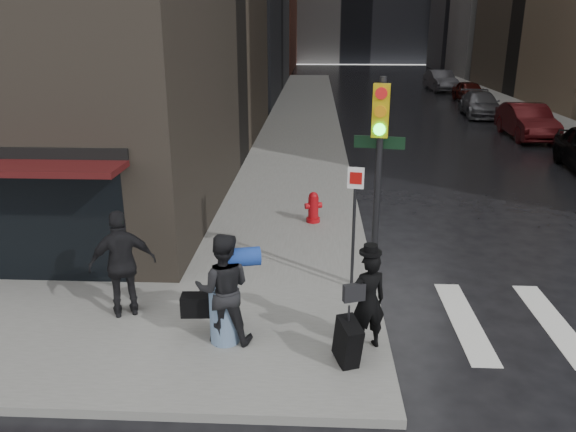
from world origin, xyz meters
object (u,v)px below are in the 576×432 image
(man_jeans, at_px, (223,289))
(fire_hydrant, at_px, (313,209))
(traffic_light, at_px, (377,159))
(parked_car_3, at_px, (481,104))
(parked_car_2, at_px, (527,121))
(man_overcoat, at_px, (364,308))
(man_greycoat, at_px, (123,264))
(parked_car_4, at_px, (470,91))
(parked_car_5, at_px, (440,81))

(man_jeans, xyz_separation_m, fire_hydrant, (1.43, 6.02, -0.58))
(traffic_light, height_order, fire_hydrant, traffic_light)
(parked_car_3, bearing_deg, traffic_light, -105.44)
(man_jeans, distance_m, parked_car_2, 22.25)
(man_overcoat, xyz_separation_m, fire_hydrant, (-0.83, 6.19, -0.39))
(man_greycoat, xyz_separation_m, parked_car_4, (14.14, 31.68, -0.44))
(fire_hydrant, xyz_separation_m, parked_car_5, (10.15, 33.20, 0.30))
(man_overcoat, distance_m, man_greycoat, 4.29)
(parked_car_4, bearing_deg, traffic_light, -110.66)
(traffic_light, height_order, parked_car_4, traffic_light)
(man_jeans, bearing_deg, parked_car_5, -110.13)
(man_greycoat, bearing_deg, parked_car_4, -136.42)
(man_jeans, distance_m, parked_car_3, 28.09)
(fire_hydrant, distance_m, parked_car_2, 16.46)
(parked_car_5, bearing_deg, man_greycoat, -112.93)
(man_jeans, distance_m, parked_car_5, 40.90)
(parked_car_4, bearing_deg, parked_car_5, 92.37)
(parked_car_3, bearing_deg, man_overcoat, -104.56)
(man_overcoat, bearing_deg, man_jeans, -24.11)
(man_jeans, bearing_deg, traffic_light, -146.69)
(man_jeans, bearing_deg, man_greycoat, -26.79)
(parked_car_2, distance_m, parked_car_5, 20.17)
(parked_car_4, bearing_deg, parked_car_3, -102.20)
(man_greycoat, bearing_deg, traffic_light, 171.71)
(man_overcoat, distance_m, parked_car_4, 34.16)
(man_greycoat, bearing_deg, parked_car_5, -131.73)
(fire_hydrant, bearing_deg, man_overcoat, -82.37)
(man_jeans, distance_m, man_greycoat, 2.08)
(man_greycoat, distance_m, parked_car_5, 40.71)
(man_overcoat, relative_size, parked_car_3, 0.38)
(man_greycoat, bearing_deg, man_overcoat, 144.27)
(man_overcoat, distance_m, parked_car_2, 21.33)
(man_greycoat, relative_size, traffic_light, 0.48)
(parked_car_5, bearing_deg, man_jeans, -110.02)
(man_jeans, xyz_separation_m, traffic_light, (2.57, 1.94, 1.71))
(man_overcoat, bearing_deg, parked_car_4, -126.65)
(man_greycoat, relative_size, fire_hydrant, 2.39)
(traffic_light, bearing_deg, parked_car_5, 86.50)
(parked_car_2, bearing_deg, parked_car_3, 93.59)
(man_greycoat, bearing_deg, fire_hydrant, -145.07)
(parked_car_5, bearing_deg, parked_car_3, -95.39)
(traffic_light, relative_size, parked_car_3, 0.86)
(fire_hydrant, xyz_separation_m, parked_car_4, (10.80, 26.48, 0.18))
(man_overcoat, bearing_deg, parked_car_3, -128.61)
(man_overcoat, height_order, parked_car_2, man_overcoat)
(man_overcoat, xyz_separation_m, traffic_light, (0.31, 2.11, 1.91))
(parked_car_3, height_order, parked_car_5, parked_car_5)
(parked_car_4, height_order, parked_car_5, parked_car_5)
(fire_hydrant, height_order, parked_car_3, parked_car_3)
(man_greycoat, height_order, fire_hydrant, man_greycoat)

